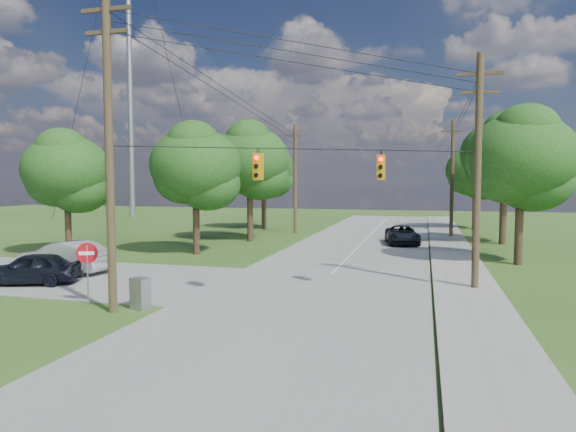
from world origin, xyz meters
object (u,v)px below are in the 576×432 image
(pole_north_e, at_px, (452,178))
(car_cross_dark, at_px, (31,268))
(pole_north_w, at_px, (295,178))
(control_cabinet, at_px, (140,294))
(car_cross_silver, at_px, (65,257))
(car_main_north, at_px, (402,235))
(pole_ne, at_px, (478,168))
(do_not_enter_sign, at_px, (87,260))
(pole_sw, at_px, (109,145))

(pole_north_e, distance_m, car_cross_dark, 33.37)
(pole_north_w, xyz_separation_m, control_cabinet, (1.19, -29.00, -4.52))
(car_cross_silver, bearing_deg, control_cabinet, 58.38)
(pole_north_w, xyz_separation_m, car_cross_dark, (-6.27, -26.23, -4.34))
(car_cross_dark, height_order, car_cross_silver, car_cross_silver)
(car_main_north, bearing_deg, pole_north_w, 140.21)
(pole_north_e, distance_m, car_cross_silver, 31.37)
(car_cross_dark, relative_size, car_cross_silver, 0.87)
(car_cross_dark, distance_m, car_main_north, 25.98)
(pole_ne, xyz_separation_m, pole_north_e, (-0.00, 22.00, -0.34))
(pole_ne, relative_size, pole_north_e, 1.05)
(car_cross_dark, relative_size, do_not_enter_sign, 1.78)
(pole_north_w, distance_m, car_cross_silver, 24.56)
(car_cross_dark, height_order, car_main_north, car_cross_dark)
(car_cross_dark, bearing_deg, control_cabinet, 50.43)
(car_cross_dark, xyz_separation_m, control_cabinet, (7.46, -2.77, -0.18))
(pole_ne, relative_size, pole_north_w, 1.05)
(pole_ne, relative_size, do_not_enter_sign, 4.20)
(pole_north_e, distance_m, control_cabinet, 31.98)
(car_main_north, relative_size, control_cabinet, 4.16)
(pole_north_w, bearing_deg, pole_north_e, 0.00)
(control_cabinet, bearing_deg, car_cross_dark, 176.62)
(pole_north_w, bearing_deg, car_main_north, -30.92)
(pole_ne, height_order, car_cross_silver, pole_ne)
(car_cross_silver, bearing_deg, car_cross_dark, 13.55)
(pole_north_e, xyz_separation_m, car_cross_silver, (-20.65, -23.22, -4.25))
(car_main_north, bearing_deg, pole_north_e, 48.38)
(pole_north_e, distance_m, do_not_enter_sign, 32.82)
(car_cross_silver, xyz_separation_m, car_main_north, (16.79, 17.21, -0.14))
(pole_sw, distance_m, do_not_enter_sign, 4.70)
(car_main_north, bearing_deg, control_cabinet, -119.91)
(car_cross_dark, xyz_separation_m, do_not_enter_sign, (5.16, -2.77, 1.02))
(pole_ne, bearing_deg, control_cabinet, -151.15)
(pole_ne, bearing_deg, pole_north_e, 90.00)
(car_cross_silver, bearing_deg, do_not_enter_sign, 48.72)
(pole_north_e, relative_size, pole_north_w, 1.00)
(pole_ne, bearing_deg, pole_north_w, 122.29)
(car_main_north, xyz_separation_m, do_not_enter_sign, (-11.14, -22.99, 1.08))
(pole_ne, bearing_deg, pole_sw, -150.62)
(car_cross_dark, xyz_separation_m, car_main_north, (16.30, 20.22, -0.06))
(pole_sw, xyz_separation_m, control_cabinet, (0.79, 0.60, -5.62))
(pole_sw, distance_m, car_main_north, 26.07)
(pole_ne, height_order, car_main_north, pole_ne)
(control_cabinet, height_order, do_not_enter_sign, do_not_enter_sign)
(pole_north_w, height_order, car_cross_dark, pole_north_w)
(car_main_north, bearing_deg, car_cross_silver, -143.16)
(pole_ne, distance_m, do_not_enter_sign, 16.96)
(pole_north_e, height_order, pole_north_w, same)
(car_cross_dark, distance_m, car_cross_silver, 3.05)
(pole_sw, height_order, car_cross_dark, pole_sw)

